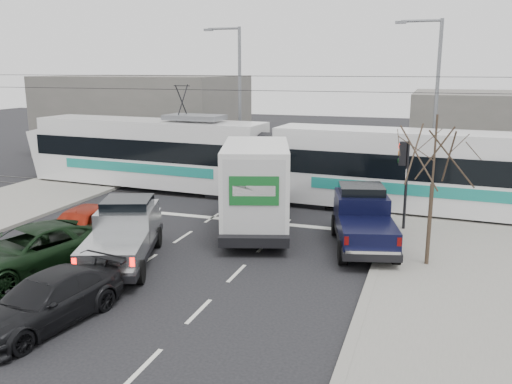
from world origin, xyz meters
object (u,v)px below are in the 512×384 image
(bare_tree, at_px, (434,157))
(traffic_signal, at_px, (404,166))
(silver_pickup, at_px, (124,232))
(green_car, at_px, (32,251))
(street_lamp_far, at_px, (237,92))
(navy_pickup, at_px, (363,218))
(dark_car, at_px, (46,301))
(box_truck, at_px, (256,187))
(tram, at_px, (270,160))
(street_lamp_near, at_px, (433,97))
(red_car, at_px, (81,226))

(bare_tree, bearing_deg, traffic_signal, 105.76)
(traffic_signal, xyz_separation_m, silver_pickup, (-8.90, -6.54, -1.72))
(bare_tree, relative_size, green_car, 0.90)
(street_lamp_far, distance_m, navy_pickup, 15.68)
(dark_car, bearing_deg, box_truck, 85.78)
(street_lamp_far, xyz_separation_m, silver_pickup, (1.76, -16.04, -4.09))
(street_lamp_far, bearing_deg, green_car, -91.48)
(traffic_signal, distance_m, box_truck, 6.01)
(tram, bearing_deg, box_truck, -75.03)
(street_lamp_near, xyz_separation_m, silver_pickup, (-9.74, -14.04, -4.09))
(street_lamp_near, xyz_separation_m, tram, (-7.64, -3.67, -3.10))
(street_lamp_near, distance_m, green_car, 20.50)
(dark_car, bearing_deg, silver_pickup, 107.89)
(silver_pickup, height_order, dark_car, silver_pickup)
(street_lamp_near, relative_size, silver_pickup, 1.51)
(bare_tree, bearing_deg, navy_pickup, 146.04)
(street_lamp_far, distance_m, tram, 7.53)
(street_lamp_near, height_order, red_car, street_lamp_near)
(street_lamp_far, bearing_deg, traffic_signal, -41.72)
(bare_tree, distance_m, red_car, 12.92)
(box_truck, relative_size, red_car, 1.72)
(navy_pickup, bearing_deg, traffic_signal, 47.95)
(bare_tree, xyz_separation_m, red_car, (-12.44, -1.70, -3.03))
(street_lamp_far, height_order, navy_pickup, street_lamp_far)
(tram, height_order, navy_pickup, tram)
(bare_tree, relative_size, traffic_signal, 1.39)
(street_lamp_near, relative_size, red_car, 2.00)
(bare_tree, distance_m, navy_pickup, 3.94)
(silver_pickup, bearing_deg, navy_pickup, 8.64)
(bare_tree, xyz_separation_m, street_lamp_far, (-11.79, 13.50, 1.32))
(red_car, bearing_deg, box_truck, 34.02)
(street_lamp_far, height_order, dark_car, street_lamp_far)
(street_lamp_near, bearing_deg, green_car, -126.66)
(street_lamp_near, height_order, green_car, street_lamp_near)
(green_car, bearing_deg, silver_pickup, 61.15)
(navy_pickup, height_order, dark_car, navy_pickup)
(street_lamp_far, bearing_deg, dark_car, -83.39)
(red_car, bearing_deg, bare_tree, 5.60)
(traffic_signal, height_order, dark_car, traffic_signal)
(street_lamp_far, distance_m, dark_car, 21.53)
(traffic_signal, relative_size, box_truck, 0.46)
(traffic_signal, distance_m, red_car, 12.82)
(traffic_signal, height_order, navy_pickup, traffic_signal)
(traffic_signal, distance_m, street_lamp_far, 14.47)
(silver_pickup, bearing_deg, red_car, 140.84)
(dark_car, bearing_deg, traffic_signal, 64.36)
(traffic_signal, xyz_separation_m, dark_car, (-8.23, -11.42, -2.08))
(tram, height_order, dark_car, tram)
(bare_tree, distance_m, street_lamp_near, 11.58)
(green_car, bearing_deg, traffic_signal, 56.41)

